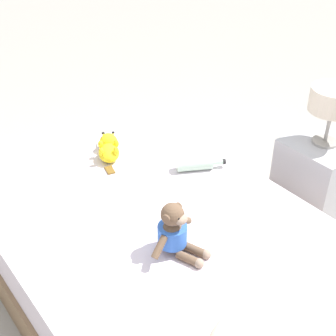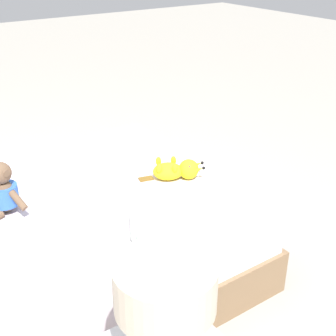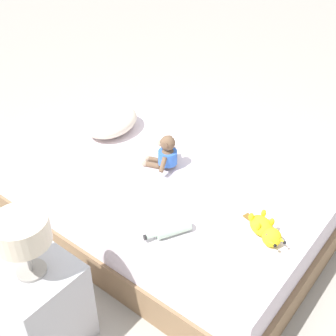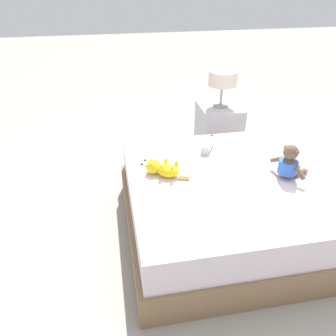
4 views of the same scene
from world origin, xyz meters
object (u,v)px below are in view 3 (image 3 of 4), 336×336
at_px(plush_monkey, 166,155).
at_px(nightstand, 42,307).
at_px(plush_yellow_creature, 266,230).
at_px(bed, 168,202).
at_px(glass_bottle, 172,229).
at_px(pillow, 111,121).
at_px(bedside_lamp, 21,233).

xyz_separation_m(plush_monkey, nightstand, (-1.11, -0.10, -0.28)).
xyz_separation_m(plush_monkey, plush_yellow_creature, (-0.17, -0.80, -0.05)).
height_order(plush_monkey, plush_yellow_creature, plush_monkey).
relative_size(bed, glass_bottle, 7.87).
bearing_deg(plush_monkey, pillow, 79.76).
height_order(bed, nightstand, nightstand).
relative_size(glass_bottle, bedside_lamp, 0.79).
bearing_deg(glass_bottle, pillow, 60.44).
relative_size(bed, bedside_lamp, 6.18).
bearing_deg(plush_monkey, plush_yellow_creature, -102.17).
bearing_deg(bedside_lamp, bed, 1.92).
xyz_separation_m(plush_monkey, bedside_lamp, (-1.11, -0.10, 0.22)).
height_order(pillow, nightstand, pillow).
xyz_separation_m(nightstand, bedside_lamp, (0.00, -0.00, 0.51)).
height_order(glass_bottle, nightstand, nightstand).
xyz_separation_m(bed, plush_monkey, (0.06, 0.06, 0.32)).
bearing_deg(plush_monkey, nightstand, -175.12).
xyz_separation_m(pillow, plush_yellow_creature, (-0.28, -1.40, -0.04)).
distance_m(bed, plush_monkey, 0.33).
relative_size(pillow, glass_bottle, 1.96).
distance_m(pillow, bedside_lamp, 1.42).
bearing_deg(bedside_lamp, plush_monkey, 4.88).
bearing_deg(pillow, nightstand, -150.55).
height_order(glass_bottle, bedside_lamp, bedside_lamp).
relative_size(bed, nightstand, 3.82).
bearing_deg(plush_monkey, bed, -132.86).
xyz_separation_m(bed, nightstand, (-1.06, -0.04, 0.04)).
relative_size(pillow, bedside_lamp, 1.54).
bearing_deg(glass_bottle, bedside_lamp, 154.61).
height_order(bed, glass_bottle, glass_bottle).
distance_m(plush_yellow_creature, nightstand, 1.20).
bearing_deg(bed, glass_bottle, -139.45).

